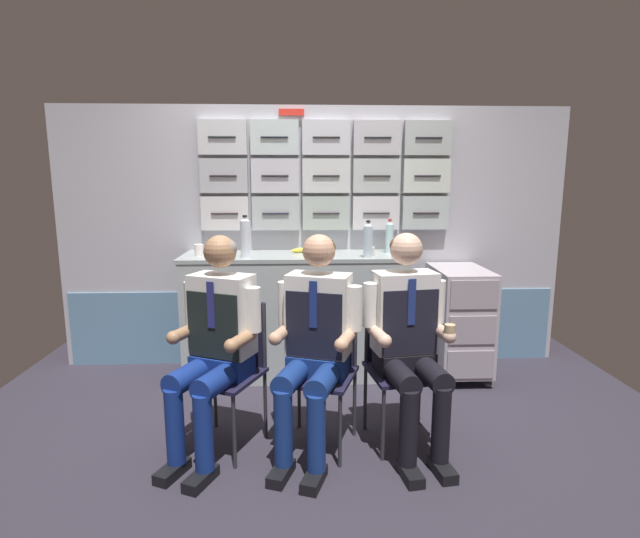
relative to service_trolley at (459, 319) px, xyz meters
The scene contains 17 objects.
ground 1.60m from the service_trolley, 138.86° to the right, with size 4.80×4.80×0.04m, color #2C2833.
galley_bulkhead 1.36m from the service_trolley, 162.09° to the left, with size 4.20×0.14×2.15m.
galley_counter 1.31m from the service_trolley, behind, with size 1.76×0.53×0.98m.
service_trolley is the anchor object (origin of this frame).
folding_chair_left 1.93m from the service_trolley, 150.84° to the right, with size 0.53×0.53×0.85m.
crew_member_left 2.07m from the service_trolley, 148.16° to the right, with size 0.56×0.67×1.26m.
folding_chair_right 1.49m from the service_trolley, 139.86° to the right, with size 0.51×0.51×0.85m.
crew_member_right 1.64m from the service_trolley, 136.96° to the right, with size 0.53×0.67×1.26m.
folding_chair_by_counter 1.14m from the service_trolley, 126.09° to the right, with size 0.45×0.46×0.85m.
crew_member_by_counter 1.28m from the service_trolley, 120.93° to the right, with size 0.50×0.64×1.27m.
water_bottle_clear 1.00m from the service_trolley, behind, with size 0.07×0.07×0.28m.
sparkling_bottle_green 0.86m from the service_trolley, 164.40° to the left, with size 0.06×0.06×0.27m.
water_bottle_tall 1.80m from the service_trolley, behind, with size 0.08×0.08×0.32m.
paper_cup_blue 1.27m from the service_trolley, behind, with size 0.07×0.07×0.07m.
espresso_cup_small 0.91m from the service_trolley, behind, with size 0.07×0.07×0.07m.
coffee_cup_spare 2.12m from the service_trolley, behind, with size 0.07×0.07×0.09m.
snack_banana 1.38m from the service_trolley, behind, with size 0.17×0.10×0.04m.
Camera 1 is at (-0.12, -2.77, 1.57)m, focal length 27.82 mm.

